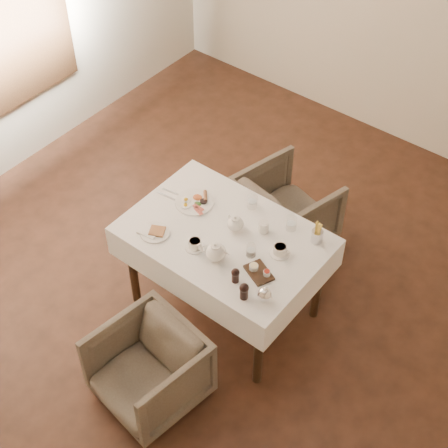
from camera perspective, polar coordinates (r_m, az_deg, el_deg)
table at (r=4.48m, az=0.04°, el=-1.88°), size 1.28×0.88×0.75m
armchair_near at (r=4.36m, az=-6.30°, el=-11.93°), size 0.68×0.70×0.56m
armchair_far at (r=5.23m, az=5.14°, el=1.19°), size 0.78×0.79×0.60m
breakfast_plate at (r=4.60m, az=-2.41°, el=1.88°), size 0.26×0.26×0.03m
side_plate at (r=4.42m, az=-5.88°, el=-0.67°), size 0.20×0.19×0.02m
teapot_centre at (r=4.39m, az=0.95°, el=0.09°), size 0.17×0.15×0.12m
teapot_front at (r=4.20m, az=-0.69°, el=-2.27°), size 0.21×0.19×0.14m
creamer at (r=4.39m, az=3.31°, el=-0.24°), size 0.09×0.09×0.08m
teacup_near at (r=4.30m, az=-2.43°, el=-1.71°), size 0.13×0.13×0.06m
teacup_far at (r=4.28m, az=4.68°, el=-2.18°), size 0.13×0.13×0.06m
glass_left at (r=4.55m, az=2.36°, el=1.86°), size 0.08×0.08×0.09m
glass_mid at (r=4.25m, az=2.27°, el=-2.20°), size 0.06×0.06×0.09m
glass_right at (r=4.42m, az=5.62°, el=0.04°), size 0.07×0.07×0.10m
condiment_board at (r=4.17m, az=2.91°, el=-3.97°), size 0.21×0.18×0.05m
pepper_mill_left at (r=4.10m, az=0.95°, el=-4.29°), size 0.07×0.07×0.11m
pepper_mill_right at (r=4.01m, az=1.68°, el=-5.59°), size 0.07×0.07×0.12m
silver_pot at (r=4.01m, az=3.40°, el=-5.80°), size 0.13×0.12×0.12m
fries_cup at (r=4.34m, az=7.77°, el=-0.77°), size 0.08×0.08×0.16m
cutlery_fork at (r=4.68m, az=-4.15°, el=2.57°), size 0.19×0.04×0.00m
cutlery_knife at (r=4.65m, az=-4.58°, el=2.21°), size 0.20×0.03×0.00m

